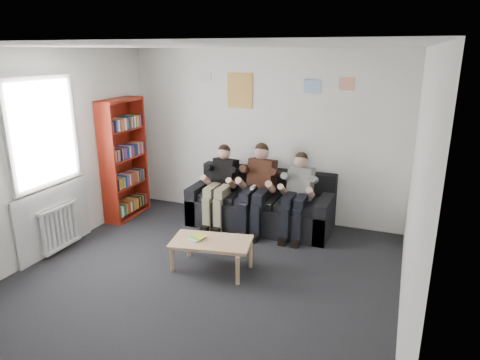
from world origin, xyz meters
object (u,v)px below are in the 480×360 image
at_px(bookshelf, 124,159).
at_px(coffee_table, 211,244).
at_px(person_middle, 257,189).
at_px(sofa, 261,207).
at_px(person_right, 297,195).
at_px(person_left, 220,186).

height_order(bookshelf, coffee_table, bookshelf).
relative_size(bookshelf, person_middle, 1.46).
xyz_separation_m(sofa, bookshelf, (-2.20, -0.44, 0.67)).
xyz_separation_m(person_middle, person_right, (0.61, 0.01, -0.03)).
distance_m(person_middle, person_right, 0.61).
distance_m(sofa, person_middle, 0.41).
bearing_deg(person_middle, bookshelf, -165.78).
bearing_deg(person_right, coffee_table, -109.92).
distance_m(bookshelf, person_right, 2.84).
bearing_deg(bookshelf, sofa, 9.17).
xyz_separation_m(person_left, person_right, (1.23, 0.00, -0.01)).
distance_m(bookshelf, person_middle, 2.23).
bearing_deg(sofa, bookshelf, -168.62).
bearing_deg(person_middle, sofa, 97.97).
distance_m(sofa, coffee_table, 1.60).
relative_size(sofa, person_middle, 1.66).
distance_m(sofa, person_right, 0.72).
bearing_deg(person_right, bookshelf, -167.50).
relative_size(person_left, person_right, 1.01).
height_order(bookshelf, person_middle, bookshelf).
xyz_separation_m(sofa, coffee_table, (-0.11, -1.60, 0.04)).
bearing_deg(sofa, coffee_table, -94.06).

